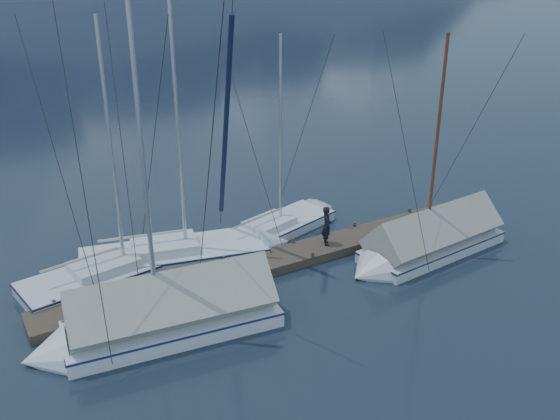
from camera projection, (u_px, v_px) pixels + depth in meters
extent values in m
plane|color=black|center=(309.00, 287.00, 20.72)|extent=(1000.00, 1000.00, 0.00)
cube|color=#382D23|center=(280.00, 260.00, 22.24)|extent=(18.00, 1.50, 0.34)
cube|color=black|center=(123.00, 309.00, 19.52)|extent=(3.00, 1.30, 0.30)
cube|color=black|center=(280.00, 265.00, 22.32)|extent=(3.00, 1.30, 0.30)
cube|color=black|center=(402.00, 231.00, 25.13)|extent=(3.00, 1.30, 0.30)
cylinder|color=#382D23|center=(54.00, 305.00, 18.99)|extent=(0.12, 0.12, 0.35)
cylinder|color=#382D23|center=(64.00, 326.00, 17.88)|extent=(0.12, 0.12, 0.35)
cylinder|color=#382D23|center=(145.00, 281.00, 20.39)|extent=(0.12, 0.12, 0.35)
cylinder|color=#382D23|center=(159.00, 300.00, 19.28)|extent=(0.12, 0.12, 0.35)
cylinder|color=#382D23|center=(224.00, 261.00, 21.79)|extent=(0.12, 0.12, 0.35)
cylinder|color=#382D23|center=(241.00, 277.00, 20.68)|extent=(0.12, 0.12, 0.35)
cylinder|color=#382D23|center=(293.00, 242.00, 23.19)|extent=(0.12, 0.12, 0.35)
cylinder|color=#382D23|center=(313.00, 257.00, 22.08)|extent=(0.12, 0.12, 0.35)
cylinder|color=#382D23|center=(354.00, 226.00, 24.59)|extent=(0.12, 0.12, 0.35)
cylinder|color=#382D23|center=(376.00, 239.00, 23.48)|extent=(0.12, 0.12, 0.35)
cylinder|color=#382D23|center=(409.00, 212.00, 25.99)|extent=(0.12, 0.12, 0.35)
cylinder|color=#382D23|center=(432.00, 223.00, 24.88)|extent=(0.12, 0.12, 0.35)
cube|color=silver|center=(114.00, 275.00, 21.27)|extent=(6.68, 3.18, 0.71)
cube|color=silver|center=(115.00, 282.00, 21.40)|extent=(5.57, 2.07, 0.32)
cube|color=#191642|center=(113.00, 267.00, 21.16)|extent=(6.75, 3.22, 0.06)
cone|color=silver|center=(201.00, 245.00, 23.46)|extent=(1.50, 2.22, 2.05)
cube|color=silver|center=(104.00, 265.00, 20.88)|extent=(2.47, 1.85, 0.32)
cylinder|color=#B2B7BF|center=(111.00, 149.00, 19.72)|extent=(0.13, 0.13, 8.56)
cylinder|color=#B2B7BF|center=(82.00, 259.00, 20.25)|extent=(2.86, 0.58, 0.10)
cylinder|color=#26262B|center=(154.00, 140.00, 20.67)|extent=(0.57, 3.19, 8.57)
cube|color=silver|center=(175.00, 257.00, 22.50)|extent=(7.22, 3.76, 0.76)
cube|color=silver|center=(175.00, 265.00, 22.63)|extent=(5.99, 2.52, 0.34)
cube|color=#162744|center=(174.00, 250.00, 22.37)|extent=(7.29, 3.79, 0.07)
cone|color=silver|center=(274.00, 243.00, 23.61)|extent=(1.72, 2.43, 2.20)
cube|color=silver|center=(164.00, 245.00, 22.19)|extent=(2.70, 2.10, 0.34)
cylinder|color=#B2B7BF|center=(178.00, 129.00, 20.69)|extent=(0.14, 0.14, 9.18)
cylinder|color=#B2B7BF|center=(141.00, 236.00, 21.76)|extent=(3.04, 0.78, 0.10)
cylinder|color=#26262B|center=(226.00, 125.00, 21.17)|extent=(0.79, 3.39, 9.19)
cube|color=silver|center=(274.00, 231.00, 24.75)|extent=(6.01, 3.41, 0.63)
cube|color=silver|center=(274.00, 237.00, 24.86)|extent=(4.95, 2.35, 0.29)
cube|color=#181A48|center=(274.00, 225.00, 24.65)|extent=(6.07, 3.44, 0.06)
cone|color=silver|center=(324.00, 209.00, 26.94)|extent=(1.51, 2.04, 1.83)
cube|color=silver|center=(269.00, 223.00, 24.38)|extent=(2.29, 1.83, 0.29)
cylinder|color=#B2B7BF|center=(280.00, 133.00, 23.40)|extent=(0.11, 0.11, 7.61)
cylinder|color=#B2B7BF|center=(258.00, 218.00, 23.77)|extent=(2.49, 0.79, 0.09)
cylinder|color=#26262B|center=(304.00, 127.00, 24.35)|extent=(0.82, 2.77, 7.62)
cube|color=silver|center=(432.00, 249.00, 23.20)|extent=(6.27, 2.67, 0.65)
cube|color=silver|center=(431.00, 255.00, 23.31)|extent=(5.28, 1.62, 0.30)
cube|color=#172545|center=(433.00, 242.00, 23.09)|extent=(6.33, 2.70, 0.06)
cone|color=silver|center=(366.00, 274.00, 21.34)|extent=(1.25, 2.17, 2.08)
cylinder|color=#592819|center=(436.00, 146.00, 21.32)|extent=(0.12, 0.12, 7.88)
cylinder|color=#592819|center=(451.00, 222.00, 23.36)|extent=(2.75, 0.32, 0.09)
cylinder|color=#26262B|center=(406.00, 153.00, 20.51)|extent=(0.28, 3.07, 7.89)
cube|color=gray|center=(434.00, 232.00, 22.92)|extent=(5.97, 2.69, 2.21)
cube|color=white|center=(174.00, 327.00, 18.21)|extent=(6.66, 3.03, 0.76)
cube|color=white|center=(174.00, 337.00, 18.34)|extent=(5.58, 1.89, 0.34)
cube|color=navy|center=(173.00, 318.00, 18.08)|extent=(6.72, 3.06, 0.07)
cone|color=white|center=(45.00, 357.00, 16.82)|extent=(1.51, 2.34, 2.21)
cylinder|color=#B2B7BF|center=(144.00, 177.00, 16.10)|extent=(0.14, 0.14, 9.19)
cylinder|color=#B2B7BF|center=(208.00, 289.00, 18.22)|extent=(2.89, 0.44, 0.10)
cylinder|color=#26262B|center=(83.00, 185.00, 15.50)|extent=(0.40, 3.22, 9.20)
cube|color=#9C9C92|center=(172.00, 304.00, 17.88)|extent=(6.34, 3.03, 2.34)
imported|color=black|center=(327.00, 226.00, 22.79)|extent=(0.58, 0.68, 1.57)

